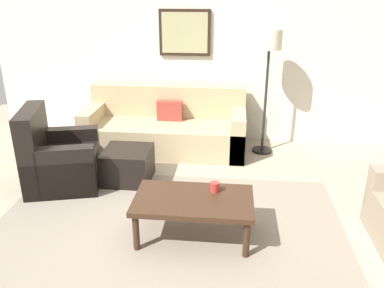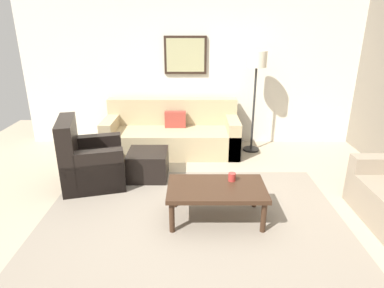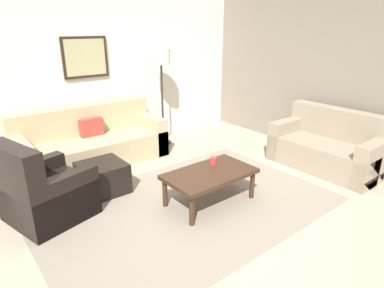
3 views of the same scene
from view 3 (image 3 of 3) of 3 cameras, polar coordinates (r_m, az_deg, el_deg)
name	(u,v)px [view 3 (image 3 of 3)]	position (r m, az deg, el deg)	size (l,w,h in m)	color
ground_plane	(188,206)	(4.08, -0.70, -10.74)	(8.00, 8.00, 0.00)	tan
rear_partition	(91,69)	(5.83, -17.11, 12.36)	(6.00, 0.12, 2.80)	silver
stone_feature_panel	(334,70)	(5.89, 23.40, 11.70)	(0.12, 5.20, 2.80)	slate
area_rug	(188,206)	(4.08, -0.70, -10.69)	(3.47, 2.31, 0.01)	gray
couch_main	(90,144)	(5.49, -17.26, 0.02)	(2.27, 0.91, 0.88)	tan
couch_loveseat	(329,148)	(5.49, 22.79, -0.65)	(0.85, 1.60, 0.88)	gray
armchair_leather	(42,195)	(4.05, -24.60, -8.07)	(0.98, 0.98, 0.95)	black
ottoman	(103,178)	(4.48, -15.26, -5.66)	(0.56, 0.56, 0.40)	black
coffee_table	(210,176)	(4.01, 3.12, -5.54)	(1.10, 0.64, 0.41)	#382316
cup	(213,161)	(4.19, 3.72, -2.94)	(0.09, 0.09, 0.10)	#B2332D
lamp_standing	(161,67)	(5.86, -5.37, 13.25)	(0.32, 0.32, 1.71)	black
framed_artwork	(85,57)	(5.68, -18.07, 14.15)	(0.73, 0.04, 0.64)	black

